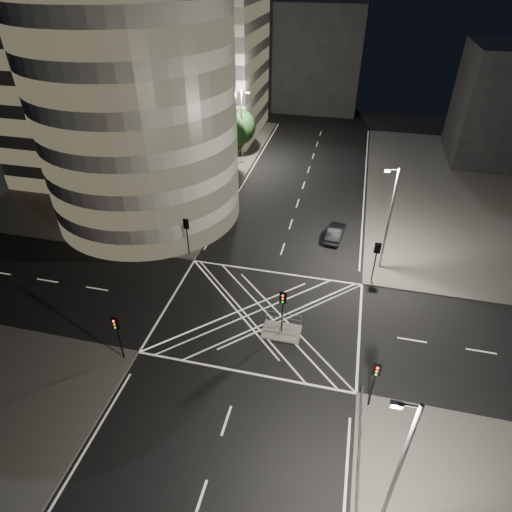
% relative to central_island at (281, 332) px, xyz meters
% --- Properties ---
extents(ground, '(120.00, 120.00, 0.00)m').
position_rel_central_island_xyz_m(ground, '(-2.00, 1.50, -0.07)').
color(ground, black).
rests_on(ground, ground).
extents(sidewalk_far_left, '(42.00, 42.00, 0.15)m').
position_rel_central_island_xyz_m(sidewalk_far_left, '(-31.00, 28.50, 0.00)').
color(sidewalk_far_left, '#494744').
rests_on(sidewalk_far_left, ground).
extents(central_island, '(3.00, 2.00, 0.15)m').
position_rel_central_island_xyz_m(central_island, '(0.00, 0.00, 0.00)').
color(central_island, slate).
rests_on(central_island, ground).
extents(office_tower_curved, '(30.00, 29.00, 27.20)m').
position_rel_central_island_xyz_m(office_tower_curved, '(-22.74, 20.24, 12.58)').
color(office_tower_curved, '#999791').
rests_on(office_tower_curved, sidewalk_far_left).
extents(office_block_rear, '(24.00, 16.00, 22.00)m').
position_rel_central_island_xyz_m(office_block_rear, '(-24.00, 43.50, 11.07)').
color(office_block_rear, '#999791').
rests_on(office_block_rear, sidewalk_far_left).
extents(building_far_end, '(18.00, 8.00, 18.00)m').
position_rel_central_island_xyz_m(building_far_end, '(-6.00, 59.50, 8.93)').
color(building_far_end, black).
rests_on(building_far_end, ground).
extents(tree_a, '(4.40, 4.40, 6.80)m').
position_rel_central_island_xyz_m(tree_a, '(-12.50, 10.50, 4.34)').
color(tree_a, black).
rests_on(tree_a, sidewalk_far_left).
extents(tree_b, '(4.35, 4.35, 6.96)m').
position_rel_central_island_xyz_m(tree_b, '(-12.50, 16.50, 4.53)').
color(tree_b, black).
rests_on(tree_b, sidewalk_far_left).
extents(tree_c, '(4.14, 4.14, 6.63)m').
position_rel_central_island_xyz_m(tree_c, '(-12.50, 22.50, 4.31)').
color(tree_c, black).
rests_on(tree_c, sidewalk_far_left).
extents(tree_d, '(4.72, 4.72, 7.79)m').
position_rel_central_island_xyz_m(tree_d, '(-12.50, 28.50, 5.15)').
color(tree_d, black).
rests_on(tree_d, sidewalk_far_left).
extents(tree_e, '(4.32, 4.32, 6.56)m').
position_rel_central_island_xyz_m(tree_e, '(-12.50, 34.50, 4.14)').
color(tree_e, black).
rests_on(tree_e, sidewalk_far_left).
extents(traffic_signal_fl, '(0.55, 0.22, 4.00)m').
position_rel_central_island_xyz_m(traffic_signal_fl, '(-10.80, 8.30, 2.84)').
color(traffic_signal_fl, black).
rests_on(traffic_signal_fl, sidewalk_far_left).
extents(traffic_signal_nl, '(0.55, 0.22, 4.00)m').
position_rel_central_island_xyz_m(traffic_signal_nl, '(-10.80, -5.30, 2.84)').
color(traffic_signal_nl, black).
rests_on(traffic_signal_nl, sidewalk_near_left).
extents(traffic_signal_fr, '(0.55, 0.22, 4.00)m').
position_rel_central_island_xyz_m(traffic_signal_fr, '(6.80, 8.30, 2.84)').
color(traffic_signal_fr, black).
rests_on(traffic_signal_fr, sidewalk_far_right).
extents(traffic_signal_nr, '(0.55, 0.22, 4.00)m').
position_rel_central_island_xyz_m(traffic_signal_nr, '(6.80, -5.30, 2.84)').
color(traffic_signal_nr, black).
rests_on(traffic_signal_nr, sidewalk_near_right).
extents(traffic_signal_island, '(0.55, 0.22, 4.00)m').
position_rel_central_island_xyz_m(traffic_signal_island, '(0.00, 0.00, 2.84)').
color(traffic_signal_island, black).
rests_on(traffic_signal_island, central_island).
extents(street_lamp_left_near, '(1.25, 0.25, 10.00)m').
position_rel_central_island_xyz_m(street_lamp_left_near, '(-11.44, 13.50, 5.47)').
color(street_lamp_left_near, slate).
rests_on(street_lamp_left_near, sidewalk_far_left).
extents(street_lamp_left_far, '(1.25, 0.25, 10.00)m').
position_rel_central_island_xyz_m(street_lamp_left_far, '(-11.44, 31.50, 5.47)').
color(street_lamp_left_far, slate).
rests_on(street_lamp_left_far, sidewalk_far_left).
extents(street_lamp_right_far, '(1.25, 0.25, 10.00)m').
position_rel_central_island_xyz_m(street_lamp_right_far, '(7.44, 10.50, 5.47)').
color(street_lamp_right_far, slate).
rests_on(street_lamp_right_far, sidewalk_far_right).
extents(street_lamp_right_near, '(1.25, 0.25, 10.00)m').
position_rel_central_island_xyz_m(street_lamp_right_near, '(7.44, -12.50, 5.47)').
color(street_lamp_right_near, slate).
rests_on(street_lamp_right_near, sidewalk_near_right).
extents(railing_near_right, '(0.06, 11.70, 1.10)m').
position_rel_central_island_xyz_m(railing_near_right, '(6.30, -10.65, 0.62)').
color(railing_near_right, slate).
rests_on(railing_near_right, sidewalk_near_right).
extents(railing_island_south, '(2.80, 0.06, 1.10)m').
position_rel_central_island_xyz_m(railing_island_south, '(0.00, -0.90, 0.62)').
color(railing_island_south, slate).
rests_on(railing_island_south, central_island).
extents(railing_island_north, '(2.80, 0.06, 1.10)m').
position_rel_central_island_xyz_m(railing_island_north, '(0.00, 0.90, 0.62)').
color(railing_island_north, slate).
rests_on(railing_island_north, central_island).
extents(sedan, '(2.03, 4.44, 1.41)m').
position_rel_central_island_xyz_m(sedan, '(2.96, 14.74, 0.63)').
color(sedan, black).
rests_on(sedan, ground).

